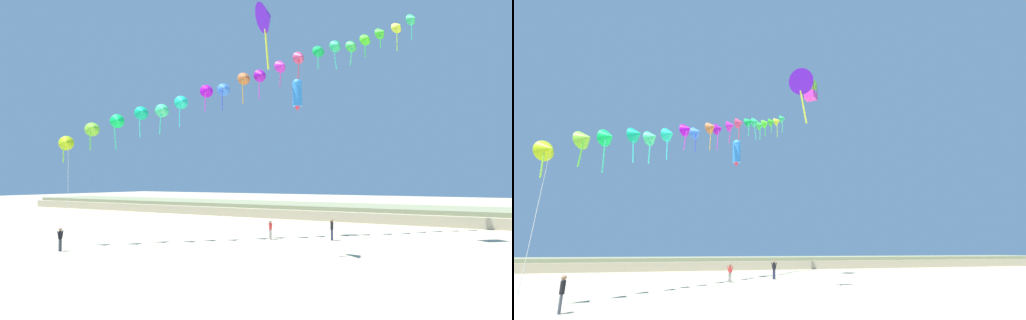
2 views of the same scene
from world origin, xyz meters
The scene contains 8 objects.
ground_plane centered at (0.00, 0.00, 0.00)m, with size 240.00×240.00×0.00m, color #C1B28E.
dune_ridge centered at (0.00, 39.65, 0.81)m, with size 120.00×12.39×1.63m.
person_near_left centered at (-2.37, 16.20, 0.89)m, with size 0.51×0.32×1.54m.
person_near_right centered at (-11.70, 3.51, 0.91)m, with size 0.22×0.56×1.58m.
person_mid_center centered at (2.12, 18.29, 1.00)m, with size 0.46×0.51×1.73m.
kite_banner_string centered at (-3.54, 17.05, 14.08)m, with size 21.52×24.62×20.99m.
large_kite_low_lead centered at (1.65, 8.58, 15.29)m, with size 2.36×2.29×4.51m.
large_kite_high_solo centered at (-1.51, 19.52, 12.45)m, with size 1.01×0.97×2.86m.
Camera 1 is at (15.94, -16.36, 4.91)m, focal length 32.00 mm.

